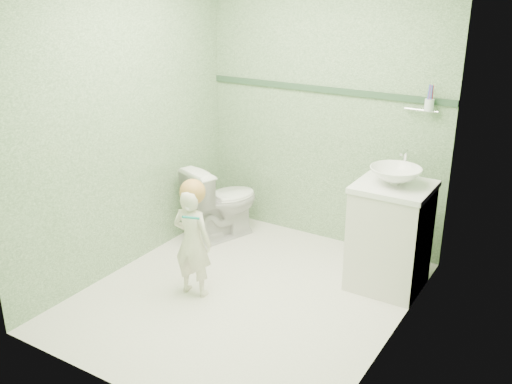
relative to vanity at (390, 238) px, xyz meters
The scene contains 12 objects.
ground 1.16m from the vanity, 140.19° to the right, with size 2.50×2.50×0.00m, color silver.
room_shell 1.35m from the vanity, 140.19° to the right, with size 2.50×2.54×2.40m.
trim_stripe 1.38m from the vanity, 147.36° to the left, with size 2.20×0.02×0.05m, color #304F37.
vanity is the anchor object (origin of this frame).
counter 0.41m from the vanity, ahead, with size 0.54×0.52×0.04m, color white.
basin 0.49m from the vanity, ahead, with size 0.37×0.37×0.13m, color white.
faucet 0.60m from the vanity, 90.00° to the left, with size 0.03×0.13×0.18m.
cup_holder 1.05m from the vanity, 83.67° to the left, with size 0.26×0.07×0.21m.
toilet 1.58m from the vanity, behind, with size 0.38×0.67×0.69m, color white.
toddler 1.47m from the vanity, 143.94° to the right, with size 0.31×0.20×0.84m, color beige.
hair_cap 1.51m from the vanity, 144.73° to the right, with size 0.19×0.19×0.19m, color #B78140.
teal_toothbrush 1.51m from the vanity, 138.32° to the right, with size 0.11×0.14×0.08m.
Camera 1 is at (2.04, -3.15, 2.24)m, focal length 40.31 mm.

